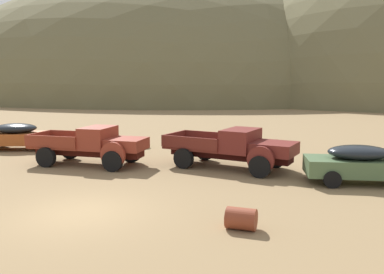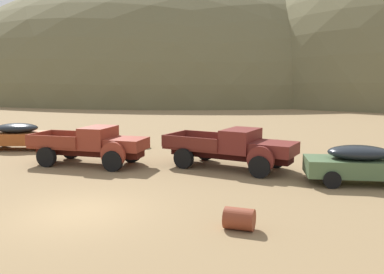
{
  "view_description": "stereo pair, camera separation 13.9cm",
  "coord_description": "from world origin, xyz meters",
  "px_view_note": "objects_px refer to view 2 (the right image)",
  "views": [
    {
      "loc": [
        5.8,
        -11.54,
        4.24
      ],
      "look_at": [
        2.35,
        6.6,
        1.55
      ],
      "focal_mm": 38.12,
      "sensor_mm": 36.0,
      "label": 1
    },
    {
      "loc": [
        5.94,
        -11.51,
        4.24
      ],
      "look_at": [
        2.35,
        6.6,
        1.55
      ],
      "focal_mm": 38.12,
      "sensor_mm": 36.0,
      "label": 2
    }
  ],
  "objects_px": {
    "car_oxide_orange": "(25,136)",
    "truck_oxblood": "(239,148)",
    "oil_drum_foreground": "(239,219)",
    "car_weathered_green": "(369,164)",
    "truck_rust_red": "(97,145)"
  },
  "relations": [
    {
      "from": "truck_oxblood",
      "to": "car_weathered_green",
      "type": "distance_m",
      "value": 5.59
    },
    {
      "from": "car_oxide_orange",
      "to": "car_weathered_green",
      "type": "xyz_separation_m",
      "value": [
        18.33,
        -4.6,
        -0.0
      ]
    },
    {
      "from": "truck_rust_red",
      "to": "oil_drum_foreground",
      "type": "height_order",
      "value": "truck_rust_red"
    },
    {
      "from": "truck_rust_red",
      "to": "oil_drum_foreground",
      "type": "distance_m",
      "value": 10.44
    },
    {
      "from": "car_oxide_orange",
      "to": "oil_drum_foreground",
      "type": "xyz_separation_m",
      "value": [
        13.65,
        -10.59,
        -0.51
      ]
    },
    {
      "from": "truck_rust_red",
      "to": "oil_drum_foreground",
      "type": "xyz_separation_m",
      "value": [
        7.49,
        -7.24,
        -0.67
      ]
    },
    {
      "from": "truck_oxblood",
      "to": "oil_drum_foreground",
      "type": "height_order",
      "value": "truck_oxblood"
    },
    {
      "from": "car_weathered_green",
      "to": "oil_drum_foreground",
      "type": "bearing_deg",
      "value": -131.84
    },
    {
      "from": "car_weathered_green",
      "to": "truck_rust_red",
      "type": "bearing_deg",
      "value": 170.31
    },
    {
      "from": "car_oxide_orange",
      "to": "oil_drum_foreground",
      "type": "height_order",
      "value": "car_oxide_orange"
    },
    {
      "from": "car_oxide_orange",
      "to": "truck_oxblood",
      "type": "bearing_deg",
      "value": -25.8
    },
    {
      "from": "truck_rust_red",
      "to": "oil_drum_foreground",
      "type": "relative_size",
      "value": 6.38
    },
    {
      "from": "car_oxide_orange",
      "to": "truck_oxblood",
      "type": "height_order",
      "value": "truck_oxblood"
    },
    {
      "from": "truck_rust_red",
      "to": "car_weathered_green",
      "type": "distance_m",
      "value": 12.24
    },
    {
      "from": "car_oxide_orange",
      "to": "car_weathered_green",
      "type": "distance_m",
      "value": 18.9
    }
  ]
}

